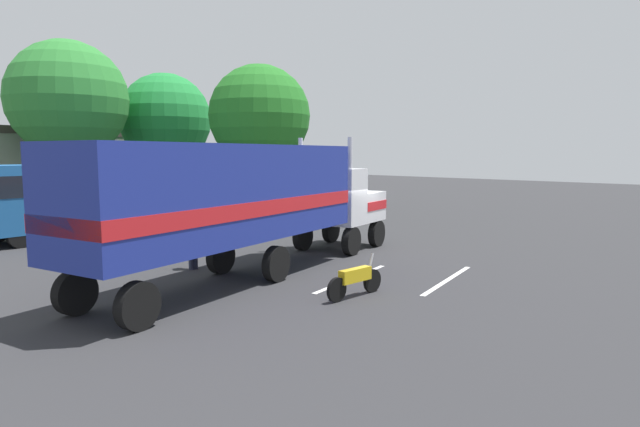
% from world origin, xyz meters
% --- Properties ---
extents(ground_plane, '(120.00, 120.00, 0.00)m').
position_xyz_m(ground_plane, '(0.00, 0.00, 0.00)').
color(ground_plane, '#2D2D30').
extents(lane_stripe_near, '(4.33, 1.13, 0.01)m').
position_xyz_m(lane_stripe_near, '(-3.70, -3.50, 0.01)').
color(lane_stripe_near, silver).
rests_on(lane_stripe_near, ground_plane).
extents(lane_stripe_mid, '(4.31, 1.19, 0.01)m').
position_xyz_m(lane_stripe_mid, '(-1.77, -5.74, 0.01)').
color(lane_stripe_mid, silver).
rests_on(lane_stripe_mid, ground_plane).
extents(semi_truck, '(14.33, 5.97, 4.50)m').
position_xyz_m(semi_truck, '(-5.79, -1.04, 2.52)').
color(semi_truck, silver).
rests_on(semi_truck, ground_plane).
extents(person_bystander, '(0.34, 0.45, 1.63)m').
position_xyz_m(person_bystander, '(-6.46, 1.22, 0.89)').
color(person_bystander, '#2D3347').
rests_on(person_bystander, ground_plane).
extents(parked_bus, '(11.24, 3.93, 3.40)m').
position_xyz_m(parked_bus, '(-5.78, 11.44, 2.07)').
color(parked_bus, '#1E5999').
rests_on(parked_bus, ground_plane).
extents(motorcycle, '(2.11, 0.25, 1.12)m').
position_xyz_m(motorcycle, '(-5.24, -4.99, 0.48)').
color(motorcycle, black).
rests_on(motorcycle, ground_plane).
extents(tree_left, '(7.15, 7.15, 10.76)m').
position_xyz_m(tree_left, '(-3.31, 20.13, 7.17)').
color(tree_left, brown).
rests_on(tree_left, ground_plane).
extents(tree_center, '(6.30, 6.30, 9.38)m').
position_xyz_m(tree_center, '(5.24, 12.15, 6.22)').
color(tree_center, brown).
rests_on(tree_center, ground_plane).
extents(tree_right, '(6.52, 6.52, 9.63)m').
position_xyz_m(tree_right, '(3.81, 21.20, 6.36)').
color(tree_right, brown).
rests_on(tree_right, ground_plane).
extents(building_backdrop, '(18.78, 10.29, 5.63)m').
position_xyz_m(building_backdrop, '(-4.90, 26.28, 3.03)').
color(building_backdrop, gray).
rests_on(building_backdrop, ground_plane).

